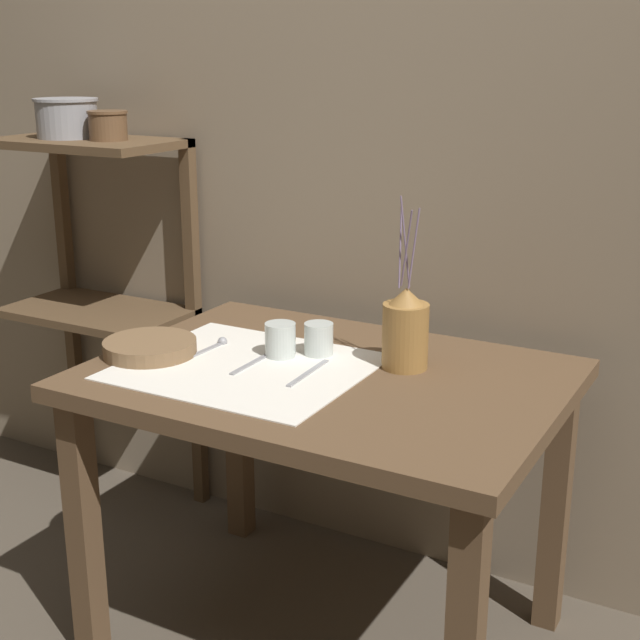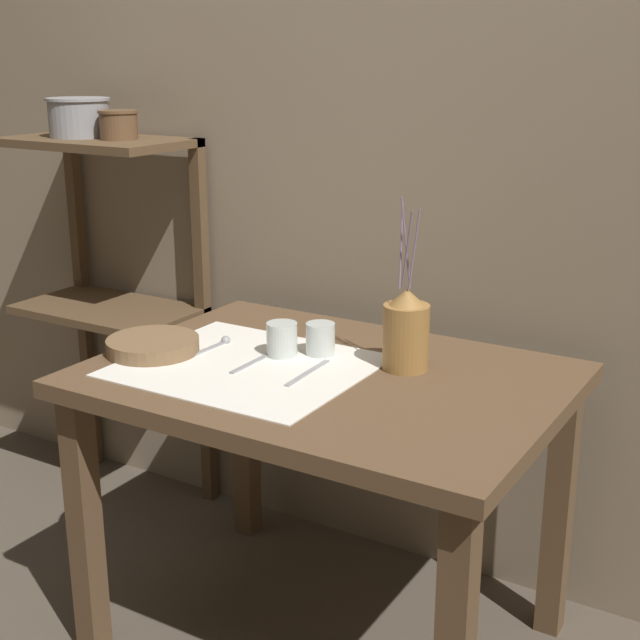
% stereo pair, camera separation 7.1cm
% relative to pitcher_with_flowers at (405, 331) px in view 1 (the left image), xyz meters
% --- Properties ---
extents(ground_plane, '(12.00, 12.00, 0.00)m').
position_rel_pitcher_with_flowers_xyz_m(ground_plane, '(-0.14, -0.11, -0.79)').
color(ground_plane, brown).
extents(stone_wall_back, '(7.00, 0.06, 2.40)m').
position_rel_pitcher_with_flowers_xyz_m(stone_wall_back, '(-0.14, 0.38, 0.41)').
color(stone_wall_back, gray).
rests_on(stone_wall_back, ground_plane).
extents(wooden_table, '(1.05, 0.76, 0.70)m').
position_rel_pitcher_with_flowers_xyz_m(wooden_table, '(-0.14, -0.11, -0.19)').
color(wooden_table, brown).
rests_on(wooden_table, ground_plane).
extents(wooden_shelf_unit, '(0.55, 0.32, 1.15)m').
position_rel_pitcher_with_flowers_xyz_m(wooden_shelf_unit, '(-1.08, 0.21, 0.02)').
color(wooden_shelf_unit, brown).
rests_on(wooden_shelf_unit, ground_plane).
extents(linen_cloth, '(0.54, 0.48, 0.00)m').
position_rel_pitcher_with_flowers_xyz_m(linen_cloth, '(-0.32, -0.17, -0.09)').
color(linen_cloth, white).
rests_on(linen_cloth, wooden_table).
extents(pitcher_with_flowers, '(0.11, 0.11, 0.39)m').
position_rel_pitcher_with_flowers_xyz_m(pitcher_with_flowers, '(0.00, 0.00, 0.00)').
color(pitcher_with_flowers, olive).
rests_on(pitcher_with_flowers, wooden_table).
extents(wooden_bowl, '(0.22, 0.22, 0.04)m').
position_rel_pitcher_with_flowers_xyz_m(wooden_bowl, '(-0.56, -0.21, -0.07)').
color(wooden_bowl, brown).
rests_on(wooden_bowl, wooden_table).
extents(glass_tumbler_near, '(0.07, 0.07, 0.08)m').
position_rel_pitcher_with_flowers_xyz_m(glass_tumbler_near, '(-0.29, -0.08, -0.05)').
color(glass_tumbler_near, silver).
rests_on(glass_tumbler_near, wooden_table).
extents(glass_tumbler_far, '(0.07, 0.07, 0.08)m').
position_rel_pitcher_with_flowers_xyz_m(glass_tumbler_far, '(-0.21, -0.02, -0.05)').
color(glass_tumbler_far, silver).
rests_on(glass_tumbler_far, wooden_table).
extents(spoon_inner, '(0.03, 0.20, 0.02)m').
position_rel_pitcher_with_flowers_xyz_m(spoon_inner, '(-0.46, -0.10, -0.08)').
color(spoon_inner, '#939399').
rests_on(spoon_inner, wooden_table).
extents(fork_outer, '(0.01, 0.19, 0.00)m').
position_rel_pitcher_with_flowers_xyz_m(fork_outer, '(-0.31, -0.15, -0.08)').
color(fork_outer, '#939399').
rests_on(fork_outer, wooden_table).
extents(knife_center, '(0.02, 0.19, 0.00)m').
position_rel_pitcher_with_flowers_xyz_m(knife_center, '(-0.17, -0.15, -0.08)').
color(knife_center, '#939399').
rests_on(knife_center, wooden_table).
extents(metal_pot_large, '(0.18, 0.18, 0.11)m').
position_rel_pitcher_with_flowers_xyz_m(metal_pot_large, '(-1.15, 0.17, 0.42)').
color(metal_pot_large, '#939399').
rests_on(metal_pot_large, wooden_shelf_unit).
extents(metal_pot_small, '(0.11, 0.11, 0.08)m').
position_rel_pitcher_with_flowers_xyz_m(metal_pot_small, '(-0.99, 0.17, 0.41)').
color(metal_pot_small, brown).
rests_on(metal_pot_small, wooden_shelf_unit).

